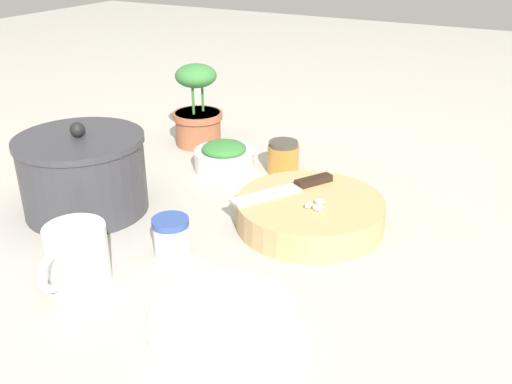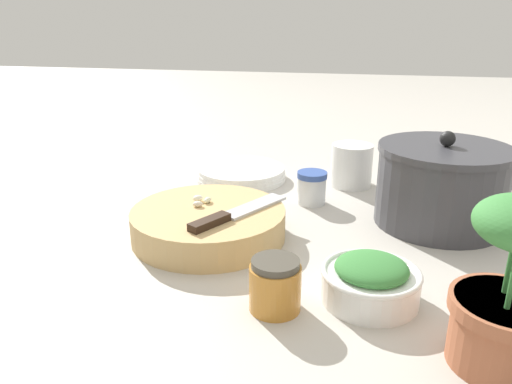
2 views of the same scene
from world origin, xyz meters
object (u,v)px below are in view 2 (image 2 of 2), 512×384
(cutting_board, at_px, (209,223))
(plate_stack, at_px, (241,173))
(herb_bowl, at_px, (371,280))
(potted_herb, at_px, (509,297))
(coffee_mug, at_px, (351,165))
(stock_pot, at_px, (441,185))
(garlic_cloves, at_px, (201,201))
(spice_jar, at_px, (312,188))
(honey_jar, at_px, (275,285))
(chef_knife, at_px, (234,214))

(cutting_board, bearing_deg, plate_stack, -177.07)
(herb_bowl, bearing_deg, potted_herb, 52.65)
(coffee_mug, distance_m, stock_pot, 0.26)
(garlic_cloves, distance_m, spice_jar, 0.26)
(honey_jar, height_order, potted_herb, potted_herb)
(honey_jar, xyz_separation_m, stock_pot, (-0.35, 0.26, 0.04))
(honey_jar, bearing_deg, coffee_mug, 170.74)
(coffee_mug, height_order, potted_herb, potted_herb)
(cutting_board, height_order, coffee_mug, coffee_mug)
(chef_knife, xyz_separation_m, stock_pot, (-0.17, 0.36, 0.02))
(herb_bowl, xyz_separation_m, potted_herb, (0.11, 0.14, 0.06))
(garlic_cloves, distance_m, plate_stack, 0.31)
(potted_herb, bearing_deg, herb_bowl, -127.35)
(cutting_board, relative_size, spice_jar, 3.98)
(chef_knife, relative_size, potted_herb, 0.98)
(garlic_cloves, distance_m, stock_pot, 0.45)
(herb_bowl, bearing_deg, coffee_mug, -175.70)
(coffee_mug, distance_m, potted_herb, 0.63)
(chef_knife, height_order, spice_jar, spice_jar)
(garlic_cloves, distance_m, potted_herb, 0.53)
(cutting_board, distance_m, honey_jar, 0.25)
(cutting_board, bearing_deg, spice_jar, 141.44)
(herb_bowl, relative_size, coffee_mug, 1.05)
(honey_jar, bearing_deg, garlic_cloves, -142.54)
(coffee_mug, relative_size, potted_herb, 0.64)
(cutting_board, height_order, honey_jar, honey_jar)
(chef_knife, bearing_deg, coffee_mug, 92.81)
(cutting_board, relative_size, honey_jar, 3.72)
(cutting_board, bearing_deg, chef_knife, 68.89)
(cutting_board, height_order, garlic_cloves, garlic_cloves)
(herb_bowl, bearing_deg, honey_jar, -69.60)
(herb_bowl, bearing_deg, chef_knife, -120.69)
(chef_knife, bearing_deg, garlic_cloves, 178.44)
(herb_bowl, relative_size, potted_herb, 0.68)
(herb_bowl, height_order, potted_herb, potted_herb)
(cutting_board, distance_m, herb_bowl, 0.32)
(garlic_cloves, height_order, spice_jar, spice_jar)
(coffee_mug, bearing_deg, potted_herb, 16.50)
(garlic_cloves, xyz_separation_m, spice_jar, (-0.18, 0.19, -0.02))
(chef_knife, xyz_separation_m, coffee_mug, (-0.36, 0.19, -0.01))
(spice_jar, bearing_deg, plate_stack, -124.95)
(cutting_board, distance_m, plate_stack, 0.33)
(herb_bowl, distance_m, stock_pot, 0.33)
(cutting_board, height_order, plate_stack, cutting_board)
(cutting_board, relative_size, coffee_mug, 2.07)
(stock_pot, height_order, potted_herb, potted_herb)
(garlic_cloves, height_order, honey_jar, honey_jar)
(coffee_mug, height_order, honey_jar, coffee_mug)
(herb_bowl, xyz_separation_m, honey_jar, (0.05, -0.13, 0.00))
(garlic_cloves, bearing_deg, plate_stack, 179.14)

